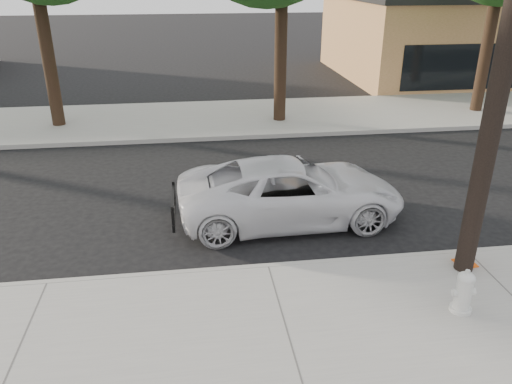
% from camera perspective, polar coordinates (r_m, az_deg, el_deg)
% --- Properties ---
extents(ground, '(120.00, 120.00, 0.00)m').
position_cam_1_polar(ground, '(11.40, -0.29, -3.38)').
color(ground, black).
rests_on(ground, ground).
extents(near_sidewalk, '(90.00, 4.40, 0.15)m').
position_cam_1_polar(near_sidewalk, '(7.83, 4.00, -17.38)').
color(near_sidewalk, gray).
rests_on(near_sidewalk, ground).
extents(far_sidewalk, '(90.00, 5.00, 0.15)m').
position_cam_1_polar(far_sidewalk, '(19.28, -3.62, 8.43)').
color(far_sidewalk, gray).
rests_on(far_sidewalk, ground).
extents(curb_near, '(90.00, 0.12, 0.16)m').
position_cam_1_polar(curb_near, '(9.56, 1.36, -8.73)').
color(curb_near, '#9E9B93').
rests_on(curb_near, ground).
extents(building_main, '(18.00, 10.00, 4.00)m').
position_cam_1_polar(building_main, '(31.43, 26.79, 15.68)').
color(building_main, '#A37343').
rests_on(building_main, ground).
extents(police_cruiser, '(5.12, 2.48, 1.40)m').
position_cam_1_polar(police_cruiser, '(11.24, 4.02, 0.13)').
color(police_cruiser, silver).
rests_on(police_cruiser, ground).
extents(fire_hydrant, '(0.38, 0.35, 0.72)m').
position_cam_1_polar(fire_hydrant, '(8.84, 22.63, -10.57)').
color(fire_hydrant, silver).
rests_on(fire_hydrant, near_sidewalk).
extents(traffic_cone, '(0.39, 0.39, 0.69)m').
position_cam_1_polar(traffic_cone, '(10.20, 23.06, -5.92)').
color(traffic_cone, '#EF590C').
rests_on(traffic_cone, near_sidewalk).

